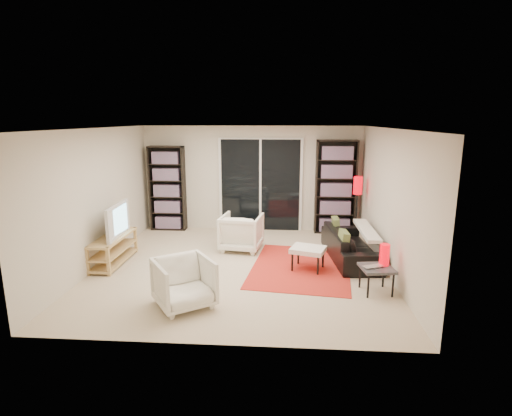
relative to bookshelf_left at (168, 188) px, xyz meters
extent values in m
plane|color=beige|center=(1.95, -2.33, -0.98)|extent=(5.00, 5.00, 0.00)
cube|color=beige|center=(1.95, 0.17, 0.22)|extent=(5.00, 0.02, 2.40)
cube|color=beige|center=(1.95, -4.83, 0.22)|extent=(5.00, 0.02, 2.40)
cube|color=beige|center=(-0.55, -2.33, 0.22)|extent=(0.02, 5.00, 2.40)
cube|color=beige|center=(4.45, -2.33, 0.22)|extent=(0.02, 5.00, 2.40)
cube|color=white|center=(1.95, -2.33, 1.42)|extent=(5.00, 5.00, 0.02)
cube|color=white|center=(2.15, 0.14, 0.07)|extent=(1.92, 0.06, 2.16)
cube|color=black|center=(2.15, 0.10, 0.07)|extent=(1.80, 0.02, 2.10)
cube|color=white|center=(2.15, 0.09, 0.07)|extent=(0.05, 0.02, 2.10)
cube|color=black|center=(0.00, 0.01, 0.00)|extent=(0.80, 0.30, 1.95)
cube|color=#B04C7E|center=(0.00, -0.01, 0.00)|extent=(0.70, 0.22, 1.85)
cube|color=black|center=(3.85, 0.01, 0.07)|extent=(0.90, 0.30, 2.10)
cube|color=#B04C7E|center=(3.85, -0.01, 0.07)|extent=(0.80, 0.22, 2.00)
cube|color=tan|center=(-0.36, -2.30, -0.50)|extent=(0.42, 1.31, 0.04)
cube|color=tan|center=(-0.36, -2.30, -0.73)|extent=(0.42, 1.31, 0.03)
cube|color=tan|center=(-0.36, -2.30, -0.92)|extent=(0.42, 1.31, 0.04)
cube|color=tan|center=(-0.54, -2.91, -0.73)|extent=(0.05, 0.05, 0.50)
cube|color=tan|center=(-0.54, -1.68, -0.73)|extent=(0.05, 0.05, 0.50)
cube|color=tan|center=(-0.18, -2.91, -0.73)|extent=(0.05, 0.05, 0.50)
cube|color=tan|center=(-0.18, -1.68, -0.73)|extent=(0.05, 0.05, 0.50)
imported|color=black|center=(-0.34, -2.30, -0.18)|extent=(0.19, 1.02, 0.59)
cube|color=red|center=(3.01, -2.29, -0.97)|extent=(1.93, 2.44, 0.01)
imported|color=black|center=(3.94, -1.78, -0.70)|extent=(0.92, 1.95, 0.55)
imported|color=white|center=(1.87, -1.38, -0.62)|extent=(0.87, 0.89, 0.72)
imported|color=white|center=(1.34, -3.89, -0.63)|extent=(1.03, 1.04, 0.69)
cube|color=white|center=(3.12, -2.38, -0.62)|extent=(0.67, 0.61, 0.08)
cylinder|color=black|center=(2.85, -2.48, -0.82)|extent=(0.04, 0.04, 0.32)
cylinder|color=black|center=(2.97, -2.14, -0.82)|extent=(0.04, 0.04, 0.32)
cylinder|color=black|center=(3.28, -2.62, -0.82)|extent=(0.04, 0.04, 0.32)
cylinder|color=black|center=(3.39, -2.28, -0.82)|extent=(0.04, 0.04, 0.32)
cube|color=#3E3F43|center=(4.09, -3.24, -0.60)|extent=(0.52, 0.52, 0.04)
cylinder|color=black|center=(3.93, -3.45, -0.79)|extent=(0.03, 0.03, 0.38)
cylinder|color=black|center=(3.88, -3.08, -0.79)|extent=(0.03, 0.03, 0.38)
cylinder|color=black|center=(4.30, -3.40, -0.79)|extent=(0.03, 0.03, 0.38)
cylinder|color=black|center=(4.25, -3.03, -0.79)|extent=(0.03, 0.03, 0.38)
imported|color=silver|center=(4.05, -3.30, -0.56)|extent=(0.37, 0.31, 0.02)
cylinder|color=#CC000A|center=(4.21, -3.14, -0.41)|extent=(0.14, 0.14, 0.33)
cylinder|color=black|center=(4.23, -0.58, -0.96)|extent=(0.21, 0.21, 0.03)
cylinder|color=black|center=(4.23, -0.58, -0.46)|extent=(0.03, 0.03, 1.04)
cylinder|color=#CC000A|center=(4.23, -0.58, 0.22)|extent=(0.19, 0.19, 0.37)
camera|label=1|loc=(2.69, -8.94, 1.58)|focal=28.00mm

